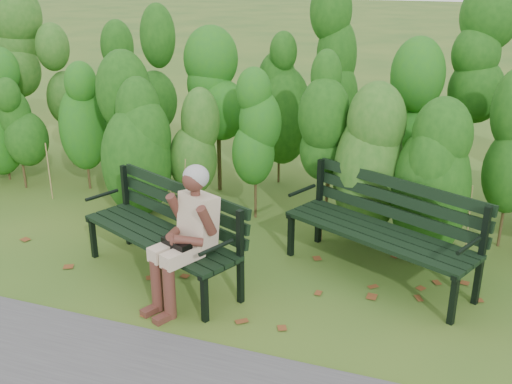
% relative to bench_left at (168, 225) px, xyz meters
% --- Properties ---
extents(ground, '(80.00, 80.00, 0.00)m').
position_rel_bench_left_xyz_m(ground, '(0.69, 0.08, -0.50)').
color(ground, '#2F591E').
extents(hedge_band, '(11.04, 1.67, 2.42)m').
position_rel_bench_left_xyz_m(hedge_band, '(0.69, 1.94, 0.76)').
color(hedge_band, '#47381E').
rests_on(hedge_band, ground).
extents(leaf_litter, '(4.94, 2.19, 0.01)m').
position_rel_bench_left_xyz_m(leaf_litter, '(0.97, 0.12, -0.50)').
color(leaf_litter, brown).
rests_on(leaf_litter, ground).
extents(bench_left, '(1.77, 1.19, 0.85)m').
position_rel_bench_left_xyz_m(bench_left, '(0.00, 0.00, 0.00)').
color(bench_left, black).
rests_on(bench_left, ground).
extents(bench_right, '(1.86, 1.27, 0.89)m').
position_rel_bench_left_xyz_m(bench_right, '(1.84, 0.66, 0.03)').
color(bench_right, black).
rests_on(bench_right, ground).
extents(seated_woman, '(0.56, 0.73, 1.19)m').
position_rel_bench_left_xyz_m(seated_woman, '(0.37, -0.35, 0.18)').
color(seated_woman, beige).
rests_on(seated_woman, ground).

